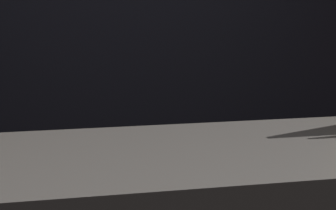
# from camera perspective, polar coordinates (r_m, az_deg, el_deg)

# --- Properties ---
(wall_back) EXTENTS (8.00, 0.05, 2.80)m
(wall_back) POSITION_cam_1_polar(r_m,az_deg,el_deg) (3.07, -5.51, 11.97)
(wall_back) COLOR black
(wall_back) RESTS_ON ground_plane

